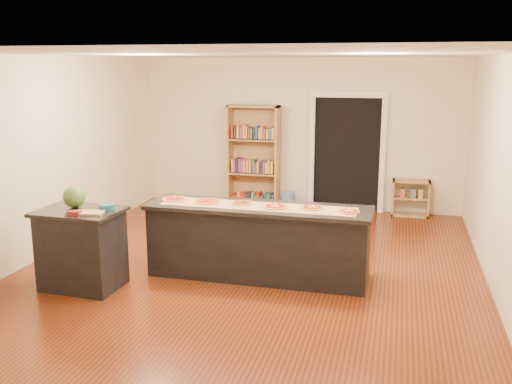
% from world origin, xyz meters
% --- Properties ---
extents(room, '(6.00, 7.00, 2.80)m').
position_xyz_m(room, '(0.00, 0.00, 1.40)').
color(room, '#EBE2C6').
rests_on(room, ground).
extents(doorway, '(1.40, 0.09, 2.21)m').
position_xyz_m(doorway, '(0.90, 3.46, 1.20)').
color(doorway, black).
rests_on(doorway, room).
extents(kitchen_island, '(2.85, 0.77, 0.94)m').
position_xyz_m(kitchen_island, '(0.16, -0.30, 0.47)').
color(kitchen_island, black).
rests_on(kitchen_island, ground).
extents(side_counter, '(0.99, 0.72, 0.98)m').
position_xyz_m(side_counter, '(-1.84, -1.17, 0.49)').
color(side_counter, black).
rests_on(side_counter, ground).
extents(bookshelf, '(0.97, 0.34, 1.93)m').
position_xyz_m(bookshelf, '(-0.83, 3.28, 0.97)').
color(bookshelf, tan).
rests_on(bookshelf, ground).
extents(low_shelf, '(0.66, 0.28, 0.66)m').
position_xyz_m(low_shelf, '(2.08, 3.31, 0.33)').
color(low_shelf, tan).
rests_on(low_shelf, ground).
extents(waste_bin, '(0.24, 0.24, 0.35)m').
position_xyz_m(waste_bin, '(-0.12, 3.16, 0.18)').
color(waste_bin, '#587AC4').
rests_on(waste_bin, ground).
extents(kraft_paper, '(2.47, 0.46, 0.00)m').
position_xyz_m(kraft_paper, '(0.15, -0.32, 0.94)').
color(kraft_paper, '#AA7B58').
rests_on(kraft_paper, kitchen_island).
extents(watermelon, '(0.27, 0.27, 0.27)m').
position_xyz_m(watermelon, '(-1.95, -1.07, 1.11)').
color(watermelon, '#144214').
rests_on(watermelon, side_counter).
extents(cutting_board, '(0.36, 0.27, 0.02)m').
position_xyz_m(cutting_board, '(-1.63, -1.29, 0.99)').
color(cutting_board, tan).
rests_on(cutting_board, side_counter).
extents(package_red, '(0.15, 0.12, 0.05)m').
position_xyz_m(package_red, '(-1.76, -1.39, 1.00)').
color(package_red, maroon).
rests_on(package_red, side_counter).
extents(package_teal, '(0.19, 0.19, 0.07)m').
position_xyz_m(package_teal, '(-1.51, -1.08, 1.01)').
color(package_teal, '#195966').
rests_on(package_teal, side_counter).
extents(pizza_a, '(0.33, 0.33, 0.02)m').
position_xyz_m(pizza_a, '(-0.98, -0.26, 0.95)').
color(pizza_a, '#B18B44').
rests_on(pizza_a, kitchen_island).
extents(pizza_b, '(0.32, 0.32, 0.02)m').
position_xyz_m(pizza_b, '(-0.53, -0.27, 0.95)').
color(pizza_b, '#B18B44').
rests_on(pizza_b, kitchen_island).
extents(pizza_c, '(0.28, 0.28, 0.02)m').
position_xyz_m(pizza_c, '(-0.07, -0.25, 0.95)').
color(pizza_c, '#B18B44').
rests_on(pizza_c, kitchen_island).
extents(pizza_d, '(0.29, 0.29, 0.02)m').
position_xyz_m(pizza_d, '(0.38, -0.33, 0.95)').
color(pizza_d, '#B18B44').
rests_on(pizza_d, kitchen_island).
extents(pizza_e, '(0.29, 0.29, 0.02)m').
position_xyz_m(pizza_e, '(0.84, -0.26, 0.95)').
color(pizza_e, '#B18B44').
rests_on(pizza_e, kitchen_island).
extents(pizza_f, '(0.28, 0.28, 0.02)m').
position_xyz_m(pizza_f, '(1.29, -0.35, 0.95)').
color(pizza_f, '#B18B44').
rests_on(pizza_f, kitchen_island).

